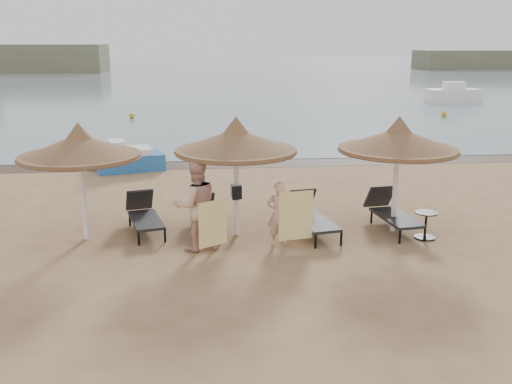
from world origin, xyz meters
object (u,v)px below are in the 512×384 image
pedal_boat (129,159)px  palapa_left (79,147)px  lounger_far_right (391,211)px  lounger_near_right (310,215)px  person_right (279,209)px  side_table (426,226)px  lounger_near_left (205,215)px  palapa_right (398,140)px  palapa_center (236,141)px  person_left (196,198)px  lounger_far_left (144,214)px

pedal_boat → palapa_left: bearing=-107.1°
lounger_far_right → pedal_boat: bearing=127.4°
lounger_near_right → person_right: bearing=-146.0°
lounger_near_right → side_table: bearing=-26.5°
palapa_left → lounger_near_left: bearing=7.8°
lounger_far_right → palapa_right: bearing=-103.6°
lounger_near_left → lounger_near_right: 2.60m
palapa_center → side_table: palapa_center is taller
lounger_far_right → pedal_boat: size_ratio=0.82×
person_left → lounger_far_right: bearing=177.4°
palapa_center → lounger_far_left: (-2.26, 0.59, -1.88)m
lounger_far_left → person_left: person_left is taller
lounger_far_right → side_table: 1.02m
lounger_near_left → lounger_near_right: size_ratio=0.86×
lounger_near_right → side_table: (2.64, -0.75, -0.12)m
lounger_near_left → person_right: (1.67, -1.30, 0.51)m
lounger_far_left → pedal_boat: pedal_boat is taller
palapa_right → person_right: (-2.95, -0.73, -1.39)m
palapa_left → lounger_near_right: (5.38, -0.02, -1.79)m
palapa_left → pedal_boat: palapa_left is taller
person_left → palapa_left: bearing=-35.5°
palapa_left → lounger_far_right: (7.45, 0.08, -1.79)m
person_right → pedal_boat: size_ratio=0.66×
palapa_center → lounger_near_left: palapa_center is taller
lounger_near_left → lounger_far_right: bearing=-8.7°
palapa_right → lounger_far_left: 6.43m
lounger_near_left → person_right: 2.17m
lounger_far_right → person_left: 5.01m
person_left → pedal_boat: bearing=-88.9°
lounger_far_left → person_left: bearing=-63.2°
lounger_near_left → pedal_boat: size_ratio=0.71×
palapa_left → side_table: 8.28m
palapa_right → lounger_far_left: size_ratio=1.36×
palapa_left → palapa_right: bearing=-1.4°
palapa_left → lounger_far_right: size_ratio=1.29×
lounger_near_left → lounger_near_right: (2.57, -0.41, 0.05)m
lounger_near_left → lounger_near_right: bearing=-13.9°
lounger_near_left → side_table: 5.34m
lounger_far_right → pedal_boat: pedal_boat is taller
palapa_center → lounger_far_right: palapa_center is taller
palapa_left → pedal_boat: bearing=88.7°
side_table → person_left: (-5.40, -0.21, 0.89)m
lounger_near_left → lounger_far_right: size_ratio=0.87×
palapa_center → side_table: (4.44, -0.72, -1.98)m
palapa_center → lounger_near_left: (-0.77, 0.44, -1.91)m
lounger_near_left → person_left: (-0.19, -1.37, 0.82)m
person_left → person_right: 1.89m
lounger_far_right → person_left: size_ratio=0.91×
person_right → lounger_far_right: bearing=-159.5°
palapa_left → lounger_near_left: (2.81, 0.39, -1.84)m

